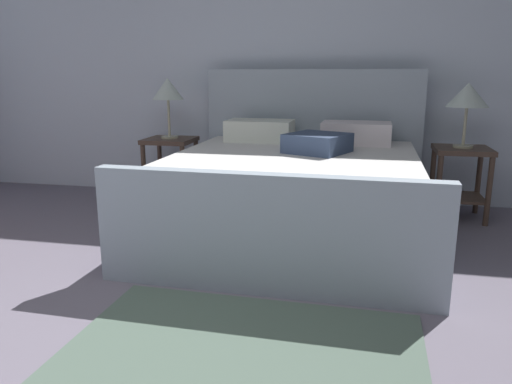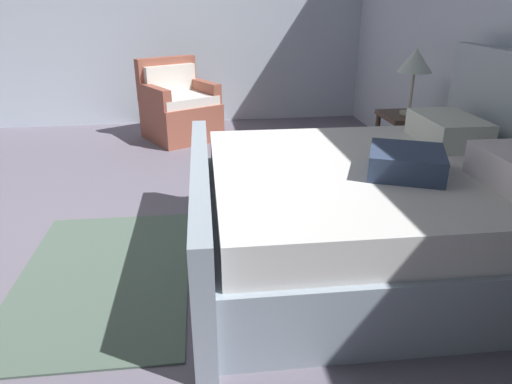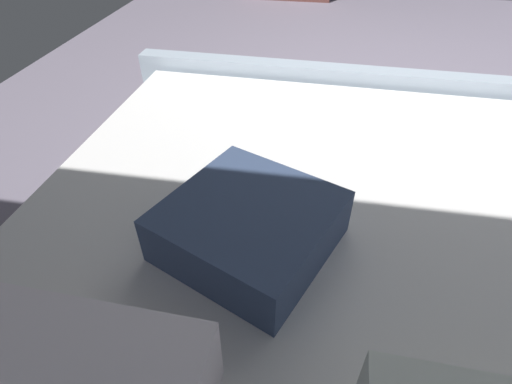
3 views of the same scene
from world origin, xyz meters
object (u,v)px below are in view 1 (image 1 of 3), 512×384
Objects in this scene: bed at (295,189)px; nightstand_left at (171,159)px; table_lamp_right at (468,96)px; table_lamp_left at (168,90)px; nightstand_right at (460,171)px.

bed is 3.60× the size of nightstand_left.
table_lamp_right is 0.94× the size of table_lamp_left.
bed is 3.60× the size of nightstand_right.
table_lamp_right is at bearing -1.42° from table_lamp_left.
table_lamp_left is (-1.29, 0.78, 0.69)m from bed.
table_lamp_right is 0.87× the size of nightstand_left.
table_lamp_left is at bearing 178.58° from nightstand_right.
bed is 3.90× the size of table_lamp_left.
bed reaches higher than table_lamp_left.
nightstand_left is (-2.58, 0.06, -0.61)m from table_lamp_right.
table_lamp_right is at bearing 29.01° from bed.
bed is at bearing -31.03° from nightstand_left.
bed reaches higher than nightstand_right.
nightstand_right and nightstand_left have the same top height.
bed is at bearing -31.03° from table_lamp_left.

